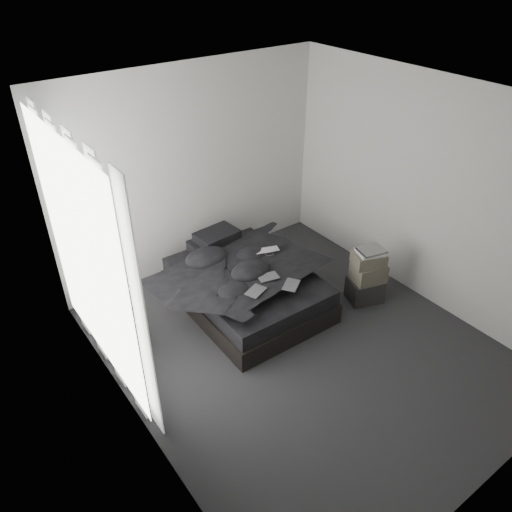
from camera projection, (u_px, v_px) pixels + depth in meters
floor at (300, 347)px, 5.39m from camera, size 3.60×4.20×0.01m
ceiling at (316, 106)px, 3.97m from camera, size 3.60×4.20×0.01m
wall_back at (193, 172)px, 6.09m from camera, size 3.60×0.01×2.60m
wall_left at (128, 319)px, 3.78m from camera, size 0.01×4.20×2.60m
wall_right at (428, 194)px, 5.57m from camera, size 0.01×4.20×2.60m
window_left at (86, 260)px, 4.37m from camera, size 0.02×2.00×2.30m
curtain_left at (93, 264)px, 4.43m from camera, size 0.06×2.12×2.48m
bed at (247, 296)px, 5.94m from camera, size 1.39×1.82×0.24m
mattress at (247, 281)px, 5.82m from camera, size 1.34×1.77×0.19m
duvet at (249, 268)px, 5.68m from camera, size 1.36×1.56×0.21m
pillow_lower at (212, 245)px, 6.19m from camera, size 0.55×0.38×0.12m
pillow_upper at (217, 236)px, 6.14m from camera, size 0.53×0.39×0.11m
laptop at (268, 248)px, 5.84m from camera, size 0.33×0.27×0.02m
comic_a at (256, 286)px, 5.22m from camera, size 0.26×0.22×0.01m
comic_b at (268, 272)px, 5.43m from camera, size 0.25×0.20×0.01m
comic_c at (291, 279)px, 5.30m from camera, size 0.27×0.25×0.01m
side_stand at (117, 322)px, 5.16m from camera, size 0.47×0.47×0.74m
papers at (113, 294)px, 4.96m from camera, size 0.34×0.30×0.01m
floor_books at (124, 330)px, 5.50m from camera, size 0.18×0.22×0.14m
box_lower at (365, 289)px, 6.01m from camera, size 0.47×0.42×0.29m
box_mid at (368, 272)px, 5.86m from camera, size 0.43×0.38×0.22m
box_upper at (369, 259)px, 5.76m from camera, size 0.43×0.39×0.15m
art_book_white at (370, 252)px, 5.72m from camera, size 0.36×0.33×0.03m
art_book_snake at (372, 250)px, 5.70m from camera, size 0.34×0.29×0.03m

